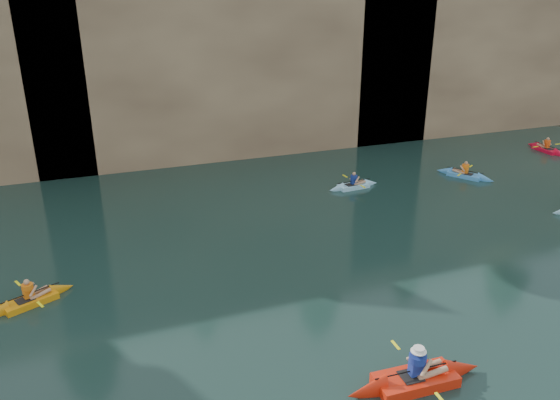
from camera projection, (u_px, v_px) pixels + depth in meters
name	position (u px, v px, depth m)	size (l,w,h in m)	color
cliff	(187.00, 43.00, 37.57)	(70.00, 16.00, 12.00)	tan
cliff_slab_center	(246.00, 59.00, 31.88)	(24.00, 2.40, 11.40)	tan
cliff_slab_east	(517.00, 58.00, 38.58)	(26.00, 2.40, 9.84)	tan
sea_cave_center	(150.00, 140.00, 30.91)	(3.50, 1.00, 3.20)	black
sea_cave_east	(369.00, 110.00, 35.16)	(5.00, 1.00, 4.50)	black
main_kayaker	(415.00, 379.00, 14.34)	(3.93, 2.62, 1.46)	red
kayaker_orange	(30.00, 300.00, 17.99)	(3.01, 2.09, 1.14)	orange
kayaker_red_far	(546.00, 149.00, 34.26)	(2.23, 3.05, 1.12)	red
kayaker_ltblue_mid	(353.00, 186.00, 28.14)	(2.88, 2.16, 1.08)	#95D8FA
kayaker_blue_east	(465.00, 175.00, 29.72)	(2.29, 3.02, 1.12)	#4295E0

